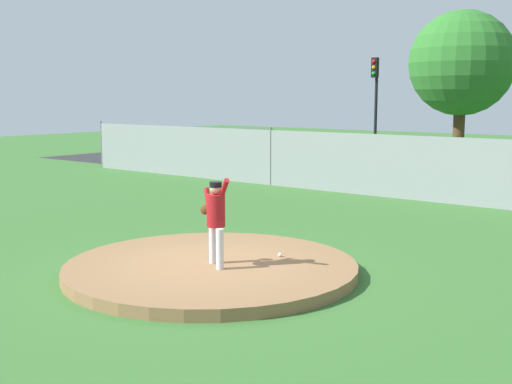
{
  "coord_description": "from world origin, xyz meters",
  "views": [
    {
      "loc": [
        7.62,
        -8.37,
        3.12
      ],
      "look_at": [
        -0.36,
        1.74,
        1.23
      ],
      "focal_mm": 45.89,
      "sensor_mm": 36.0,
      "label": 1
    }
  ],
  "objects_px": {
    "baseball": "(280,255)",
    "traffic_cone_orange": "(367,165)",
    "traffic_light_near": "(375,92)",
    "pitcher_youth": "(216,215)",
    "parked_car_white": "(243,149)"
  },
  "relations": [
    {
      "from": "baseball",
      "to": "traffic_cone_orange",
      "type": "distance_m",
      "value": 16.31
    },
    {
      "from": "baseball",
      "to": "traffic_cone_orange",
      "type": "relative_size",
      "value": 0.13
    },
    {
      "from": "baseball",
      "to": "pitcher_youth",
      "type": "bearing_deg",
      "value": -111.61
    },
    {
      "from": "pitcher_youth",
      "to": "traffic_light_near",
      "type": "xyz_separation_m",
      "value": [
        -7.14,
        19.03,
        2.23
      ]
    },
    {
      "from": "pitcher_youth",
      "to": "baseball",
      "type": "xyz_separation_m",
      "value": [
        0.48,
        1.22,
        -0.87
      ]
    },
    {
      "from": "baseball",
      "to": "traffic_light_near",
      "type": "height_order",
      "value": "traffic_light_near"
    },
    {
      "from": "traffic_cone_orange",
      "to": "traffic_light_near",
      "type": "xyz_separation_m",
      "value": [
        -1.2,
        2.83,
        3.07
      ]
    },
    {
      "from": "traffic_cone_orange",
      "to": "traffic_light_near",
      "type": "distance_m",
      "value": 4.34
    },
    {
      "from": "traffic_cone_orange",
      "to": "traffic_light_near",
      "type": "bearing_deg",
      "value": 113.03
    },
    {
      "from": "parked_car_white",
      "to": "traffic_cone_orange",
      "type": "relative_size",
      "value": 8.02
    },
    {
      "from": "pitcher_youth",
      "to": "baseball",
      "type": "height_order",
      "value": "pitcher_youth"
    },
    {
      "from": "baseball",
      "to": "traffic_light_near",
      "type": "distance_m",
      "value": 19.62
    },
    {
      "from": "baseball",
      "to": "traffic_light_near",
      "type": "xyz_separation_m",
      "value": [
        -7.62,
        17.81,
        3.1
      ]
    },
    {
      "from": "parked_car_white",
      "to": "traffic_cone_orange",
      "type": "height_order",
      "value": "parked_car_white"
    },
    {
      "from": "baseball",
      "to": "traffic_cone_orange",
      "type": "xyz_separation_m",
      "value": [
        -6.42,
        14.99,
        0.02
      ]
    }
  ]
}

